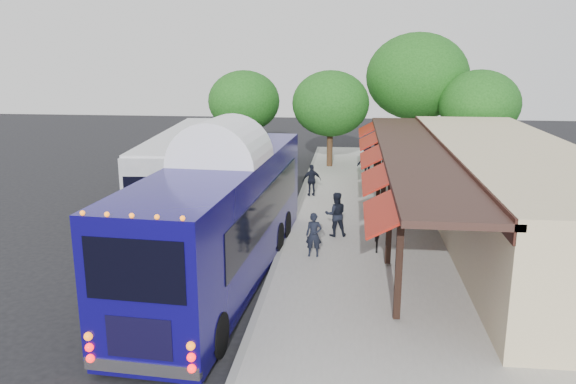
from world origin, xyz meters
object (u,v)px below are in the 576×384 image
at_px(city_bus, 191,164).
at_px(ped_d, 367,161).
at_px(coach_bus, 223,211).
at_px(sign_board, 377,233).
at_px(ped_b, 336,214).
at_px(ped_c, 312,180).
at_px(ped_a, 314,235).

bearing_deg(city_bus, ped_d, 31.25).
height_order(coach_bus, city_bus, coach_bus).
bearing_deg(ped_d, sign_board, 80.37).
relative_size(ped_b, ped_c, 1.10).
bearing_deg(city_bus, ped_b, -39.47).
distance_m(ped_d, sign_board, 12.85).
xyz_separation_m(ped_b, ped_d, (1.44, 11.09, 0.02)).
xyz_separation_m(ped_a, ped_c, (-0.68, 8.47, 0.02)).
distance_m(ped_c, sign_board, 8.41).
distance_m(ped_a, sign_board, 2.25).
bearing_deg(ped_d, ped_a, 71.12).
height_order(ped_c, ped_d, ped_d).
height_order(coach_bus, ped_d, coach_bus).
relative_size(city_bus, ped_d, 7.19).
bearing_deg(ped_b, ped_c, -88.22).
bearing_deg(sign_board, ped_a, -149.37).
relative_size(coach_bus, ped_d, 7.25).
bearing_deg(sign_board, ped_d, 106.43).
xyz_separation_m(coach_bus, ped_d, (4.85, 15.18, -1.14)).
xyz_separation_m(coach_bus, ped_a, (2.73, 1.78, -1.26)).
distance_m(coach_bus, ped_d, 15.98).
height_order(ped_a, ped_b, ped_b).
height_order(ped_b, ped_c, ped_b).
distance_m(ped_b, ped_d, 11.18).
xyz_separation_m(ped_b, sign_board, (1.50, -1.76, -0.13)).
xyz_separation_m(coach_bus, ped_c, (2.05, 10.24, -1.24)).
bearing_deg(ped_a, city_bus, 133.06).
bearing_deg(ped_b, ped_d, -108.09).
distance_m(coach_bus, sign_board, 5.59).
relative_size(ped_a, sign_board, 1.43).
distance_m(ped_b, ped_c, 6.30).
xyz_separation_m(ped_a, sign_board, (2.18, 0.56, -0.04)).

